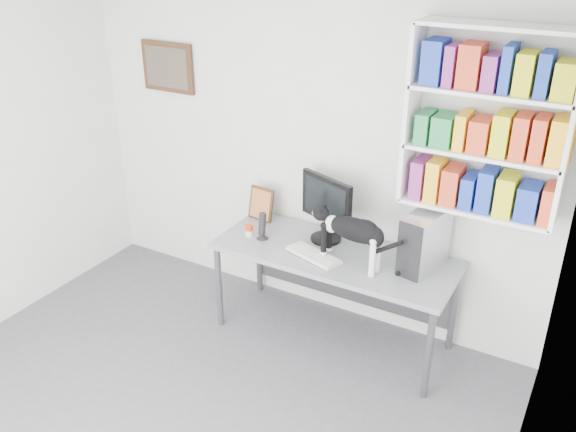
{
  "coord_description": "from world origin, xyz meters",
  "views": [
    {
      "loc": [
        2.15,
        -2.04,
        3.01
      ],
      "look_at": [
        0.12,
        1.53,
        1.02
      ],
      "focal_mm": 38.0,
      "sensor_mm": 36.0,
      "label": 1
    }
  ],
  "objects_px": {
    "bookshelf": "(487,123)",
    "speaker": "(262,226)",
    "desk": "(333,296)",
    "keyboard": "(314,255)",
    "soup_can": "(249,230)",
    "leaning_print": "(261,203)",
    "cat": "(352,241)",
    "pc_tower": "(424,240)",
    "monitor": "(327,209)"
  },
  "relations": [
    {
      "from": "bookshelf",
      "to": "speaker",
      "type": "height_order",
      "value": "bookshelf"
    },
    {
      "from": "desk",
      "to": "keyboard",
      "type": "height_order",
      "value": "keyboard"
    },
    {
      "from": "desk",
      "to": "soup_can",
      "type": "relative_size",
      "value": 20.32
    },
    {
      "from": "speaker",
      "to": "leaning_print",
      "type": "bearing_deg",
      "value": 118.49
    },
    {
      "from": "desk",
      "to": "soup_can",
      "type": "height_order",
      "value": "soup_can"
    },
    {
      "from": "speaker",
      "to": "cat",
      "type": "bearing_deg",
      "value": -7.88
    },
    {
      "from": "keyboard",
      "to": "pc_tower",
      "type": "distance_m",
      "value": 0.81
    },
    {
      "from": "pc_tower",
      "to": "cat",
      "type": "height_order",
      "value": "pc_tower"
    },
    {
      "from": "desk",
      "to": "cat",
      "type": "relative_size",
      "value": 2.82
    },
    {
      "from": "monitor",
      "to": "soup_can",
      "type": "bearing_deg",
      "value": -136.78
    },
    {
      "from": "cat",
      "to": "bookshelf",
      "type": "bearing_deg",
      "value": 31.92
    },
    {
      "from": "keyboard",
      "to": "cat",
      "type": "bearing_deg",
      "value": 20.44
    },
    {
      "from": "keyboard",
      "to": "pc_tower",
      "type": "height_order",
      "value": "pc_tower"
    },
    {
      "from": "desk",
      "to": "speaker",
      "type": "height_order",
      "value": "speaker"
    },
    {
      "from": "speaker",
      "to": "pc_tower",
      "type": "bearing_deg",
      "value": 4.24
    },
    {
      "from": "keyboard",
      "to": "leaning_print",
      "type": "relative_size",
      "value": 1.51
    },
    {
      "from": "desk",
      "to": "leaning_print",
      "type": "height_order",
      "value": "leaning_print"
    },
    {
      "from": "monitor",
      "to": "cat",
      "type": "relative_size",
      "value": 0.83
    },
    {
      "from": "cat",
      "to": "soup_can",
      "type": "bearing_deg",
      "value": -175.95
    },
    {
      "from": "bookshelf",
      "to": "pc_tower",
      "type": "height_order",
      "value": "bookshelf"
    },
    {
      "from": "leaning_print",
      "to": "cat",
      "type": "height_order",
      "value": "cat"
    },
    {
      "from": "desk",
      "to": "leaning_print",
      "type": "xyz_separation_m",
      "value": [
        -0.78,
        0.22,
        0.53
      ]
    },
    {
      "from": "soup_can",
      "to": "bookshelf",
      "type": "bearing_deg",
      "value": 10.99
    },
    {
      "from": "monitor",
      "to": "speaker",
      "type": "height_order",
      "value": "monitor"
    },
    {
      "from": "keyboard",
      "to": "leaning_print",
      "type": "height_order",
      "value": "leaning_print"
    },
    {
      "from": "keyboard",
      "to": "cat",
      "type": "distance_m",
      "value": 0.35
    },
    {
      "from": "monitor",
      "to": "soup_can",
      "type": "distance_m",
      "value": 0.65
    },
    {
      "from": "desk",
      "to": "soup_can",
      "type": "xyz_separation_m",
      "value": [
        -0.71,
        -0.08,
        0.43
      ]
    },
    {
      "from": "pc_tower",
      "to": "leaning_print",
      "type": "height_order",
      "value": "pc_tower"
    },
    {
      "from": "desk",
      "to": "soup_can",
      "type": "bearing_deg",
      "value": -173.69
    },
    {
      "from": "bookshelf",
      "to": "keyboard",
      "type": "distance_m",
      "value": 1.53
    },
    {
      "from": "speaker",
      "to": "leaning_print",
      "type": "distance_m",
      "value": 0.35
    },
    {
      "from": "monitor",
      "to": "pc_tower",
      "type": "height_order",
      "value": "monitor"
    },
    {
      "from": "leaning_print",
      "to": "soup_can",
      "type": "distance_m",
      "value": 0.33
    },
    {
      "from": "keyboard",
      "to": "cat",
      "type": "xyz_separation_m",
      "value": [
        0.3,
        0.02,
        0.18
      ]
    },
    {
      "from": "keyboard",
      "to": "soup_can",
      "type": "distance_m",
      "value": 0.61
    },
    {
      "from": "bookshelf",
      "to": "soup_can",
      "type": "bearing_deg",
      "value": -169.01
    },
    {
      "from": "speaker",
      "to": "desk",
      "type": "bearing_deg",
      "value": 2.1
    },
    {
      "from": "bookshelf",
      "to": "desk",
      "type": "relative_size",
      "value": 0.68
    },
    {
      "from": "cat",
      "to": "desk",
      "type": "bearing_deg",
      "value": 155.15
    },
    {
      "from": "pc_tower",
      "to": "speaker",
      "type": "height_order",
      "value": "pc_tower"
    },
    {
      "from": "keyboard",
      "to": "pc_tower",
      "type": "xyz_separation_m",
      "value": [
        0.74,
        0.25,
        0.2
      ]
    },
    {
      "from": "bookshelf",
      "to": "keyboard",
      "type": "height_order",
      "value": "bookshelf"
    },
    {
      "from": "desk",
      "to": "speaker",
      "type": "distance_m",
      "value": 0.78
    },
    {
      "from": "bookshelf",
      "to": "monitor",
      "type": "relative_size",
      "value": 2.31
    },
    {
      "from": "speaker",
      "to": "cat",
      "type": "relative_size",
      "value": 0.35
    },
    {
      "from": "speaker",
      "to": "leaning_print",
      "type": "xyz_separation_m",
      "value": [
        -0.19,
        0.29,
        0.03
      ]
    },
    {
      "from": "soup_can",
      "to": "monitor",
      "type": "bearing_deg",
      "value": 22.89
    },
    {
      "from": "bookshelf",
      "to": "pc_tower",
      "type": "distance_m",
      "value": 0.92
    },
    {
      "from": "soup_can",
      "to": "cat",
      "type": "relative_size",
      "value": 0.14
    }
  ]
}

